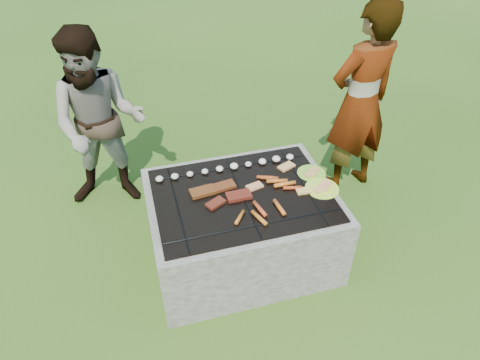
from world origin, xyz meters
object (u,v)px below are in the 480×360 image
at_px(fire_pit, 242,228).
at_px(bystander, 100,124).
at_px(plate_far, 311,173).
at_px(cook, 360,102).
at_px(plate_near, 322,189).

height_order(fire_pit, bystander, bystander).
relative_size(fire_pit, plate_far, 5.59).
bearing_deg(bystander, plate_far, -19.34).
relative_size(plate_far, cook, 0.14).
relative_size(fire_pit, cook, 0.77).
relative_size(plate_far, bystander, 0.15).
height_order(fire_pit, cook, cook).
distance_m(plate_far, cook, 0.84).
bearing_deg(cook, fire_pit, 17.02).
height_order(fire_pit, plate_far, plate_far).
relative_size(plate_near, cook, 0.19).
distance_m(plate_near, cook, 0.96).
xyz_separation_m(cook, bystander, (-2.08, 0.37, -0.08)).
bearing_deg(plate_near, cook, 47.79).
xyz_separation_m(plate_near, cook, (0.63, 0.69, 0.23)).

